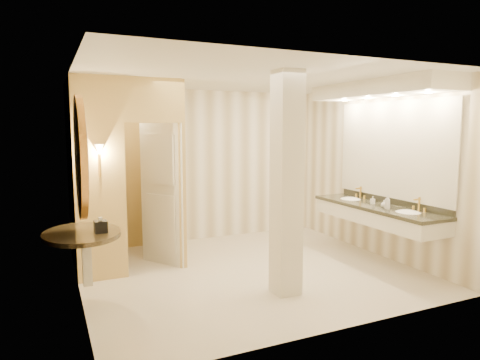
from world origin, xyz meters
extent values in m
plane|color=beige|center=(0.00, 0.00, 0.00)|extent=(4.50, 4.50, 0.00)
plane|color=silver|center=(0.00, 0.00, 2.70)|extent=(4.50, 4.50, 0.00)
cube|color=white|center=(0.00, 2.00, 1.35)|extent=(4.50, 0.02, 2.70)
cube|color=white|center=(0.00, -2.00, 1.35)|extent=(4.50, 0.02, 2.70)
cube|color=white|center=(-2.25, 0.00, 1.35)|extent=(0.02, 4.00, 2.70)
cube|color=white|center=(2.25, 0.00, 1.35)|extent=(0.02, 4.00, 2.70)
cube|color=#E0BE75|center=(-0.80, 1.25, 1.35)|extent=(0.10, 1.50, 2.70)
cube|color=#E0BE75|center=(-1.93, 0.50, 1.35)|extent=(0.65, 0.10, 2.70)
cube|color=#E0BE75|center=(-1.20, 0.50, 2.40)|extent=(0.80, 0.10, 0.60)
cube|color=beige|center=(-1.02, 0.83, 1.05)|extent=(0.48, 0.70, 2.10)
cylinder|color=gold|center=(-1.93, 0.43, 1.55)|extent=(0.03, 0.03, 0.30)
cone|color=beige|center=(-1.93, 0.43, 1.75)|extent=(0.14, 0.14, 0.14)
cube|color=beige|center=(1.95, -0.40, 0.73)|extent=(0.60, 2.25, 0.24)
cube|color=black|center=(1.95, -0.40, 0.85)|extent=(0.64, 2.29, 0.05)
cube|color=black|center=(2.23, -0.40, 0.92)|extent=(0.03, 2.25, 0.10)
ellipsoid|color=white|center=(1.95, -1.01, 0.83)|extent=(0.40, 0.44, 0.15)
cylinder|color=gold|center=(2.15, -1.01, 0.96)|extent=(0.03, 0.03, 0.22)
ellipsoid|color=white|center=(1.95, 0.21, 0.83)|extent=(0.40, 0.44, 0.15)
cylinder|color=gold|center=(2.15, 0.21, 0.96)|extent=(0.03, 0.03, 0.22)
cube|color=white|center=(2.23, -0.40, 1.70)|extent=(0.03, 2.25, 1.40)
cube|color=beige|center=(1.95, -0.40, 2.59)|extent=(0.75, 2.45, 0.22)
cylinder|color=black|center=(-2.23, -0.35, 0.85)|extent=(1.05, 1.05, 0.05)
cube|color=beige|center=(-2.19, -0.35, 0.55)|extent=(0.10, 0.10, 0.60)
cylinder|color=gold|center=(-2.21, -0.35, 1.70)|extent=(0.07, 1.05, 1.05)
cylinder|color=white|center=(-2.17, -0.35, 1.70)|extent=(0.02, 0.84, 0.84)
cube|color=beige|center=(0.07, -0.91, 1.35)|extent=(0.31, 0.31, 2.70)
cube|color=black|center=(-2.04, -0.47, 0.94)|extent=(0.14, 0.14, 0.13)
imported|color=white|center=(-1.76, 1.44, 0.41)|extent=(0.52, 0.84, 0.83)
imported|color=beige|center=(1.95, -0.30, 0.93)|extent=(0.06, 0.06, 0.12)
imported|color=silver|center=(1.90, -0.60, 0.93)|extent=(0.11, 0.11, 0.11)
imported|color=#C6B28C|center=(1.85, -0.72, 0.98)|extent=(0.08, 0.08, 0.21)
camera|label=1|loc=(-2.55, -5.32, 2.02)|focal=32.00mm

